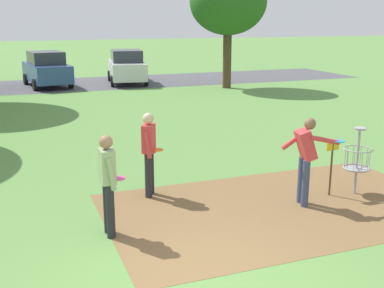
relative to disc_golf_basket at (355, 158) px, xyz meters
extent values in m
plane|color=#5B8942|center=(-4.25, -2.19, -0.75)|extent=(160.00, 160.00, 0.00)
cube|color=brown|center=(-1.76, -0.13, -0.75)|extent=(6.62, 3.87, 0.01)
cylinder|color=#9E9EA3|center=(0.06, -0.01, -0.08)|extent=(0.05, 0.05, 1.35)
cylinder|color=#9E9EA3|center=(0.06, -0.01, 0.62)|extent=(0.24, 0.24, 0.04)
torus|color=#9E9EA3|center=(0.06, -0.01, 0.20)|extent=(0.58, 0.58, 0.02)
torus|color=#9E9EA3|center=(0.06, -0.01, -0.20)|extent=(0.55, 0.55, 0.03)
cylinder|color=#9E9EA3|center=(0.06, -0.01, -0.22)|extent=(0.48, 0.48, 0.02)
cylinder|color=gray|center=(0.30, -0.01, 0.00)|extent=(0.01, 0.01, 0.40)
cylinder|color=gray|center=(0.25, 0.13, 0.00)|extent=(0.01, 0.01, 0.40)
cylinder|color=gray|center=(0.13, 0.22, 0.00)|extent=(0.01, 0.01, 0.40)
cylinder|color=gray|center=(-0.01, 0.22, 0.00)|extent=(0.01, 0.01, 0.40)
cylinder|color=gray|center=(-0.13, 0.13, 0.00)|extent=(0.01, 0.01, 0.40)
cylinder|color=gray|center=(-0.18, -0.01, 0.00)|extent=(0.01, 0.01, 0.40)
cylinder|color=gray|center=(-0.13, -0.15, 0.00)|extent=(0.01, 0.01, 0.40)
cylinder|color=gray|center=(-0.01, -0.24, 0.00)|extent=(0.01, 0.01, 0.40)
cylinder|color=gray|center=(0.13, -0.24, 0.00)|extent=(0.01, 0.01, 0.40)
cylinder|color=gray|center=(0.25, -0.15, 0.00)|extent=(0.01, 0.01, 0.40)
cylinder|color=#4C3823|center=(-0.49, 0.09, -0.20)|extent=(0.04, 0.04, 1.10)
cube|color=gold|center=(-0.49, 0.09, 0.30)|extent=(0.28, 0.03, 0.20)
cylinder|color=#232328|center=(-3.87, 1.47, -0.29)|extent=(0.14, 0.14, 0.92)
cylinder|color=#232328|center=(-3.97, 1.28, -0.29)|extent=(0.14, 0.14, 0.92)
cube|color=#D1383D|center=(-3.92, 1.37, 0.45)|extent=(0.36, 0.42, 0.56)
sphere|color=beige|center=(-3.92, 1.37, 0.85)|extent=(0.22, 0.22, 0.22)
cylinder|color=#D1383D|center=(-3.82, 1.53, 0.36)|extent=(0.19, 0.16, 0.55)
cylinder|color=#D1383D|center=(-3.99, 1.20, 0.36)|extent=(0.19, 0.16, 0.55)
cylinder|color=orange|center=(-3.76, 1.29, 0.22)|extent=(0.22, 0.22, 0.02)
cylinder|color=#232328|center=(-5.06, -0.07, -0.29)|extent=(0.14, 0.14, 0.92)
cylinder|color=#232328|center=(-5.05, -0.29, -0.29)|extent=(0.14, 0.14, 0.92)
cube|color=#93A875|center=(-5.05, -0.18, 0.45)|extent=(0.23, 0.36, 0.56)
sphere|color=#9E7051|center=(-5.05, -0.18, 0.85)|extent=(0.22, 0.22, 0.22)
cylinder|color=#93A875|center=(-5.04, 0.01, 0.36)|extent=(0.17, 0.09, 0.55)
cylinder|color=#93A875|center=(-5.03, -0.37, 0.36)|extent=(0.17, 0.09, 0.55)
cylinder|color=#E53D99|center=(-4.87, -0.18, 0.22)|extent=(0.22, 0.22, 0.02)
cylinder|color=#384260|center=(-1.27, -0.04, -0.29)|extent=(0.14, 0.14, 0.92)
cylinder|color=#384260|center=(-1.31, -0.26, -0.29)|extent=(0.14, 0.14, 0.92)
cube|color=#D1383D|center=(-1.29, -0.15, 0.45)|extent=(0.45, 0.43, 0.60)
sphere|color=brown|center=(-1.23, -0.16, 0.85)|extent=(0.22, 0.22, 0.22)
cylinder|color=#D1383D|center=(-1.03, -0.37, 0.56)|extent=(0.59, 0.21, 0.21)
cylinder|color=#1E93DB|center=(-0.76, -0.43, 0.53)|extent=(0.22, 0.22, 0.02)
cylinder|color=#D1383D|center=(-1.43, 0.05, 0.49)|extent=(0.49, 0.19, 0.37)
cylinder|color=#4C3823|center=(4.17, 15.24, 0.68)|extent=(0.43, 0.43, 2.88)
ellipsoid|color=#285B1E|center=(4.17, 15.24, 3.57)|extent=(3.87, 3.87, 3.29)
cube|color=#4C4C51|center=(-4.25, 19.53, -0.75)|extent=(36.00, 6.00, 0.01)
cube|color=#2D4784|center=(-4.53, 19.10, 0.00)|extent=(2.34, 4.40, 0.90)
cube|color=#2D333D|center=(-4.53, 19.10, 0.77)|extent=(1.86, 2.37, 0.64)
cylinder|color=black|center=(-5.59, 20.27, -0.45)|extent=(0.26, 0.62, 0.60)
cylinder|color=black|center=(-3.81, 20.51, -0.45)|extent=(0.26, 0.62, 0.60)
cylinder|color=black|center=(-5.25, 17.69, -0.45)|extent=(0.26, 0.62, 0.60)
cylinder|color=black|center=(-3.46, 17.93, -0.45)|extent=(0.26, 0.62, 0.60)
cube|color=silver|center=(-0.26, 18.90, 0.00)|extent=(2.36, 4.41, 0.90)
cube|color=#2D333D|center=(-0.26, 18.90, 0.77)|extent=(1.87, 2.38, 0.64)
cylinder|color=black|center=(-0.97, 20.31, -0.45)|extent=(0.26, 0.62, 0.60)
cylinder|color=black|center=(0.81, 20.06, -0.45)|extent=(0.26, 0.62, 0.60)
cylinder|color=black|center=(-1.33, 17.73, -0.45)|extent=(0.26, 0.62, 0.60)
cylinder|color=black|center=(0.46, 17.48, -0.45)|extent=(0.26, 0.62, 0.60)
camera|label=1|loc=(-6.39, -7.59, 2.74)|focal=45.09mm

